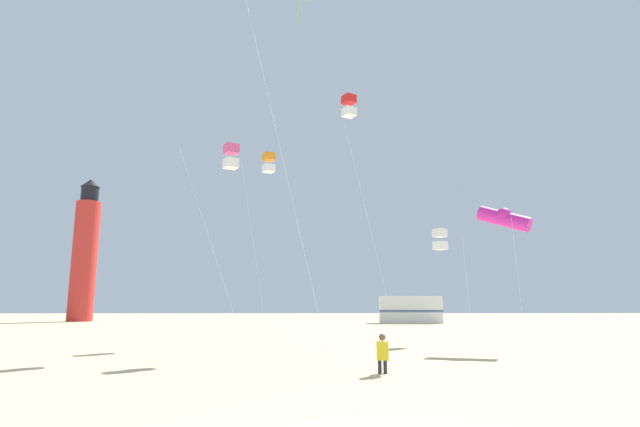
{
  "coord_description": "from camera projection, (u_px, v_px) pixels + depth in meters",
  "views": [
    {
      "loc": [
        -1.12,
        -6.88,
        2.01
      ],
      "look_at": [
        -0.92,
        8.34,
        4.77
      ],
      "focal_mm": 28.04,
      "sensor_mm": 36.0,
      "label": 1
    }
  ],
  "objects": [
    {
      "name": "kite_box_scarlet",
      "position": [
        349.0,
        106.0,
        26.08
      ],
      "size": [
        2.97,
        2.59,
        12.77
      ],
      "color": "silver",
      "rests_on": "ground"
    },
    {
      "name": "kite_box_white",
      "position": [
        440.0,
        239.0,
        27.22
      ],
      "size": [
        2.12,
        2.43,
        6.04
      ],
      "color": "silver",
      "rests_on": "ground"
    },
    {
      "name": "rv_van_white",
      "position": [
        410.0,
        310.0,
        52.36
      ],
      "size": [
        6.6,
        2.82,
        2.8
      ],
      "rotation": [
        0.0,
        0.0,
        -0.08
      ],
      "color": "white",
      "rests_on": "ground"
    },
    {
      "name": "lighthouse_distant",
      "position": [
        85.0,
        253.0,
        58.6
      ],
      "size": [
        2.8,
        2.8,
        16.8
      ],
      "color": "red",
      "rests_on": "ground"
    },
    {
      "name": "kite_box_rainbow",
      "position": [
        231.0,
        157.0,
        23.2
      ],
      "size": [
        3.33,
        2.48,
        9.34
      ],
      "color": "silver",
      "rests_on": "ground"
    },
    {
      "name": "kite_flyer_standing",
      "position": [
        382.0,
        353.0,
        14.4
      ],
      "size": [
        0.36,
        0.53,
        1.16
      ],
      "rotation": [
        0.0,
        0.0,
        3.04
      ],
      "color": "yellow",
      "rests_on": "ground"
    },
    {
      "name": "kite_diamond_lime",
      "position": [
        296.0,
        10.0,
        18.98
      ],
      "size": [
        3.25,
        2.65,
        13.97
      ],
      "color": "silver",
      "rests_on": "ground"
    },
    {
      "name": "kite_box_orange",
      "position": [
        269.0,
        163.0,
        28.98
      ],
      "size": [
        1.97,
        1.97,
        10.66
      ],
      "color": "silver",
      "rests_on": "ground"
    },
    {
      "name": "kite_tube_magenta",
      "position": [
        504.0,
        218.0,
        23.66
      ],
      "size": [
        2.41,
        2.06,
        6.71
      ],
      "color": "silver",
      "rests_on": "ground"
    }
  ]
}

